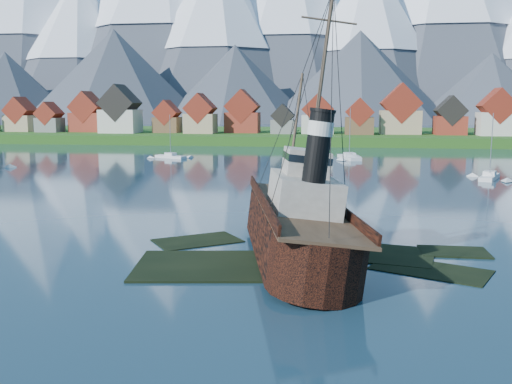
# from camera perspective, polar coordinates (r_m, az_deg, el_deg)

# --- Properties ---
(ground) EXTENTS (1400.00, 1400.00, 0.00)m
(ground) POSITION_cam_1_polar(r_m,az_deg,el_deg) (49.02, 2.77, -6.94)
(ground) COLOR #183244
(ground) RESTS_ON ground
(shoal) EXTENTS (31.71, 21.24, 1.14)m
(shoal) POSITION_cam_1_polar(r_m,az_deg,el_deg) (51.07, 4.99, -6.72)
(shoal) COLOR black
(shoal) RESTS_ON ground
(shore_bank) EXTENTS (600.00, 80.00, 3.20)m
(shore_bank) POSITION_cam_1_polar(r_m,az_deg,el_deg) (217.44, 6.85, 5.26)
(shore_bank) COLOR #204D16
(shore_bank) RESTS_ON ground
(seawall) EXTENTS (600.00, 2.50, 2.00)m
(seawall) POSITION_cam_1_polar(r_m,az_deg,el_deg) (179.54, 6.60, 4.52)
(seawall) COLOR #3F3D38
(seawall) RESTS_ON ground
(town) EXTENTS (250.96, 16.69, 17.30)m
(town) POSITION_cam_1_polar(r_m,az_deg,el_deg) (202.69, -2.69, 7.60)
(town) COLOR maroon
(town) RESTS_ON ground
(mountains) EXTENTS (965.00, 340.00, 205.00)m
(mountains) POSITION_cam_1_polar(r_m,az_deg,el_deg) (533.73, 7.65, 16.94)
(mountains) COLOR #2D333D
(mountains) RESTS_ON ground
(tugboat_wreck) EXTENTS (6.91, 29.77, 23.59)m
(tugboat_wreck) POSITION_cam_1_polar(r_m,az_deg,el_deg) (51.10, 3.88, -2.87)
(tugboat_wreck) COLOR black
(tugboat_wreck) RESTS_ON ground
(sailboat_c) EXTENTS (8.70, 5.74, 11.12)m
(sailboat_c) POSITION_cam_1_polar(r_m,az_deg,el_deg) (142.46, -8.53, 3.47)
(sailboat_c) COLOR silver
(sailboat_c) RESTS_ON ground
(sailboat_d) EXTENTS (5.58, 9.12, 12.23)m
(sailboat_d) POSITION_cam_1_polar(r_m,az_deg,el_deg) (109.59, 22.30, 1.34)
(sailboat_d) COLOR silver
(sailboat_d) RESTS_ON ground
(sailboat_e) EXTENTS (5.77, 11.37, 12.81)m
(sailboat_e) POSITION_cam_1_polar(r_m,az_deg,el_deg) (140.45, 9.30, 3.39)
(sailboat_e) COLOR silver
(sailboat_e) RESTS_ON ground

